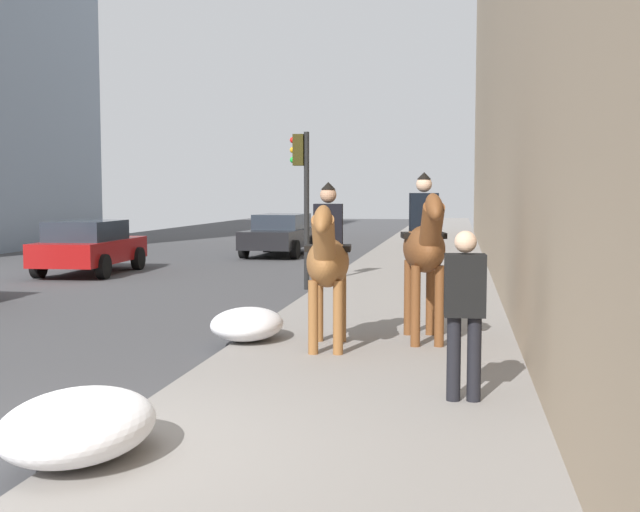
{
  "coord_description": "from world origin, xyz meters",
  "views": [
    {
      "loc": [
        -5.81,
        -3.06,
        2.19
      ],
      "look_at": [
        4.0,
        -1.36,
        1.4
      ],
      "focal_mm": 44.84,
      "sensor_mm": 36.0,
      "label": 1
    }
  ],
  "objects_px": {
    "mounted_horse_near": "(328,259)",
    "car_near_lane": "(281,234)",
    "pedestrian_greeting": "(465,304)",
    "mounted_horse_far": "(425,246)",
    "traffic_light_near_curb": "(303,184)",
    "car_far_lane": "(90,246)"
  },
  "relations": [
    {
      "from": "car_near_lane",
      "to": "car_far_lane",
      "type": "relative_size",
      "value": 1.09
    },
    {
      "from": "car_far_lane",
      "to": "traffic_light_near_curb",
      "type": "bearing_deg",
      "value": -113.71
    },
    {
      "from": "pedestrian_greeting",
      "to": "car_far_lane",
      "type": "height_order",
      "value": "pedestrian_greeting"
    },
    {
      "from": "car_near_lane",
      "to": "traffic_light_near_curb",
      "type": "relative_size",
      "value": 1.29
    },
    {
      "from": "mounted_horse_far",
      "to": "traffic_light_near_curb",
      "type": "bearing_deg",
      "value": -164.97
    },
    {
      "from": "pedestrian_greeting",
      "to": "car_far_lane",
      "type": "bearing_deg",
      "value": 35.9
    },
    {
      "from": "mounted_horse_far",
      "to": "pedestrian_greeting",
      "type": "distance_m",
      "value": 3.2
    },
    {
      "from": "mounted_horse_far",
      "to": "pedestrian_greeting",
      "type": "height_order",
      "value": "mounted_horse_far"
    },
    {
      "from": "traffic_light_near_curb",
      "to": "mounted_horse_far",
      "type": "bearing_deg",
      "value": -155.37
    },
    {
      "from": "mounted_horse_near",
      "to": "car_near_lane",
      "type": "relative_size",
      "value": 0.48
    },
    {
      "from": "pedestrian_greeting",
      "to": "mounted_horse_near",
      "type": "bearing_deg",
      "value": 33.1
    },
    {
      "from": "pedestrian_greeting",
      "to": "car_near_lane",
      "type": "height_order",
      "value": "pedestrian_greeting"
    },
    {
      "from": "traffic_light_near_curb",
      "to": "car_far_lane",
      "type": "bearing_deg",
      "value": 69.14
    },
    {
      "from": "traffic_light_near_curb",
      "to": "pedestrian_greeting",
      "type": "bearing_deg",
      "value": -159.98
    },
    {
      "from": "traffic_light_near_curb",
      "to": "car_near_lane",
      "type": "bearing_deg",
      "value": 15.53
    },
    {
      "from": "mounted_horse_near",
      "to": "car_far_lane",
      "type": "relative_size",
      "value": 0.53
    },
    {
      "from": "mounted_horse_near",
      "to": "car_near_lane",
      "type": "xyz_separation_m",
      "value": [
        16.79,
        4.4,
        -0.56
      ]
    },
    {
      "from": "car_far_lane",
      "to": "pedestrian_greeting",
      "type": "bearing_deg",
      "value": -143.69
    },
    {
      "from": "pedestrian_greeting",
      "to": "car_far_lane",
      "type": "distance_m",
      "value": 15.59
    },
    {
      "from": "mounted_horse_far",
      "to": "traffic_light_near_curb",
      "type": "distance_m",
      "value": 7.26
    },
    {
      "from": "pedestrian_greeting",
      "to": "car_far_lane",
      "type": "relative_size",
      "value": 0.41
    },
    {
      "from": "mounted_horse_near",
      "to": "traffic_light_near_curb",
      "type": "height_order",
      "value": "traffic_light_near_curb"
    }
  ]
}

